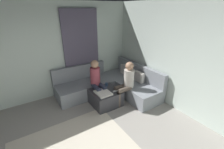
% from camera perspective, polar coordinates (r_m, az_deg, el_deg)
% --- Properties ---
extents(wall_back, '(6.00, 0.12, 2.70)m').
position_cam_1_polar(wall_back, '(3.89, 30.76, 2.91)').
color(wall_back, silver).
rests_on(wall_back, ground_plane).
extents(wall_left, '(0.12, 6.00, 2.70)m').
position_cam_1_polar(wall_left, '(4.66, -26.72, 6.70)').
color(wall_left, silver).
rests_on(wall_left, ground_plane).
extents(curtain_panel, '(0.06, 1.10, 2.50)m').
position_cam_1_polar(curtain_panel, '(4.89, -11.15, 8.24)').
color(curtain_panel, '#595166').
rests_on(curtain_panel, ground_plane).
extents(sectional_couch, '(2.10, 2.55, 0.87)m').
position_cam_1_polar(sectional_couch, '(4.85, -0.44, -3.76)').
color(sectional_couch, gray).
rests_on(sectional_couch, ground_plane).
extents(ottoman, '(0.76, 0.76, 0.42)m').
position_cam_1_polar(ottoman, '(4.33, -2.54, -8.45)').
color(ottoman, '#333338').
rests_on(ottoman, ground_plane).
extents(folded_blanket, '(0.44, 0.36, 0.04)m').
position_cam_1_polar(folded_blanket, '(4.09, -3.34, -6.81)').
color(folded_blanket, white).
rests_on(folded_blanket, ottoman).
extents(coffee_mug, '(0.08, 0.08, 0.10)m').
position_cam_1_polar(coffee_mug, '(4.45, -2.05, -3.71)').
color(coffee_mug, '#334C72').
rests_on(coffee_mug, ottoman).
extents(game_remote, '(0.05, 0.15, 0.02)m').
position_cam_1_polar(game_remote, '(4.19, 1.27, -6.10)').
color(game_remote, white).
rests_on(game_remote, ottoman).
extents(person_on_couch_back, '(0.30, 0.60, 1.20)m').
position_cam_1_polar(person_on_couch_back, '(4.20, 5.24, -2.60)').
color(person_on_couch_back, brown).
rests_on(person_on_couch_back, ground_plane).
extents(person_on_couch_side, '(0.60, 0.30, 1.20)m').
position_cam_1_polar(person_on_couch_side, '(4.32, -5.63, -1.89)').
color(person_on_couch_side, '#2D3347').
rests_on(person_on_couch_side, ground_plane).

